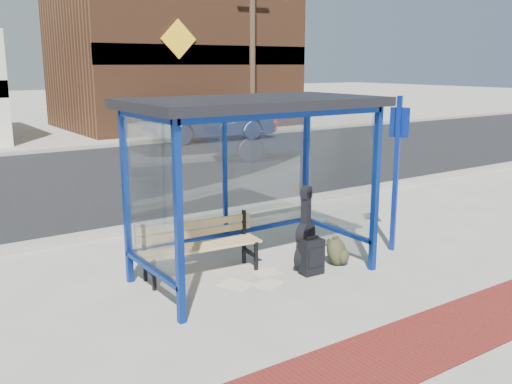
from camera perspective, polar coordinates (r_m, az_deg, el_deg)
ground at (r=7.93m, az=-0.15°, el=-8.33°), size 120.00×120.00×0.00m
brick_paver_strip at (r=6.15m, az=14.11°, el=-15.25°), size 60.00×1.00×0.01m
curb_near at (r=10.32m, az=-9.25°, el=-3.13°), size 60.00×0.25×0.12m
street_asphalt at (r=14.99m, az=-17.60°, el=1.18°), size 60.00×10.00×0.00m
curb_far at (r=19.86m, az=-21.95°, el=3.73°), size 60.00×0.25×0.12m
far_sidewalk at (r=21.71m, az=-23.05°, el=4.18°), size 60.00×4.00×0.01m
bus_shelter at (r=7.50m, az=-0.47°, el=6.77°), size 3.30×1.80×2.42m
storefront_brown at (r=27.46m, az=-8.27°, el=13.33°), size 10.00×7.08×6.40m
tree_right at (r=32.79m, az=-3.86°, el=17.25°), size 3.60×3.60×7.03m
utility_pole_east at (r=23.58m, az=-0.37°, el=15.78°), size 1.60×0.24×8.00m
bench at (r=7.86m, az=-5.64°, el=-5.12°), size 1.71×0.56×0.79m
guitar_bag at (r=8.00m, az=4.96°, el=-5.00°), size 0.43×0.26×1.15m
suitcase at (r=7.93m, az=5.60°, el=-6.46°), size 0.32×0.22×0.54m
backpack at (r=8.34m, az=8.17°, el=-5.95°), size 0.40×0.38×0.41m
sign_post at (r=8.90m, az=13.87°, el=2.61°), size 0.16×0.28×2.39m
newspaper_a at (r=7.61m, az=-1.96°, el=-9.25°), size 0.47×0.51×0.01m
newspaper_b at (r=7.63m, az=1.29°, el=-9.19°), size 0.43×0.39×0.01m
newspaper_c at (r=8.03m, az=1.06°, el=-8.03°), size 0.39×0.32×0.01m
parked_car at (r=21.74m, az=-4.66°, el=7.29°), size 4.97×1.95×1.61m
fire_hydrant at (r=24.77m, az=1.96°, el=6.96°), size 0.30×0.20×0.67m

